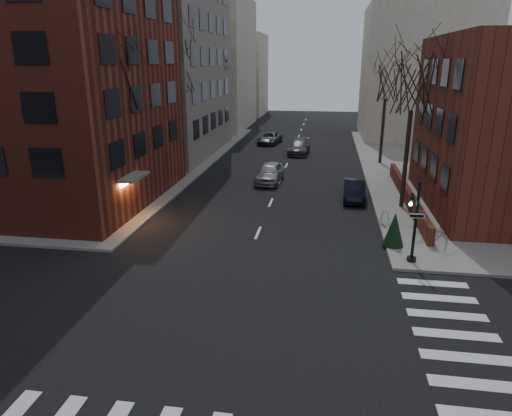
{
  "coord_description": "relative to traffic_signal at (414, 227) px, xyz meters",
  "views": [
    {
      "loc": [
        3.65,
        -12.24,
        9.41
      ],
      "look_at": [
        0.12,
        10.45,
        2.0
      ],
      "focal_mm": 32.0,
      "sensor_mm": 36.0,
      "label": 1
    }
  ],
  "objects": [
    {
      "name": "low_wall_right",
      "position": [
        1.36,
        10.01,
        -1.26
      ],
      "size": [
        0.35,
        16.0,
        1.0
      ],
      "primitive_type": "cube",
      "color": "#5D271B",
      "rests_on": "sidewalk_far_right"
    },
    {
      "name": "parked_sedan",
      "position": [
        -2.18,
        10.55,
        -1.22
      ],
      "size": [
        1.62,
        4.24,
        1.38
      ],
      "primitive_type": "imported",
      "rotation": [
        0.0,
        0.0,
        -0.04
      ],
      "color": "black",
      "rests_on": "ground"
    },
    {
      "name": "tree_right_a",
      "position": [
        0.86,
        9.01,
        6.12
      ],
      "size": [
        3.96,
        3.96,
        9.72
      ],
      "color": "#2D231C",
      "rests_on": "sidewalk_far_right"
    },
    {
      "name": "streetlamp_near",
      "position": [
        -16.14,
        13.01,
        2.33
      ],
      "size": [
        0.36,
        0.36,
        6.28
      ],
      "color": "black",
      "rests_on": "sidewalk_far_left"
    },
    {
      "name": "tree_right_b",
      "position": [
        0.86,
        23.01,
        5.68
      ],
      "size": [
        3.74,
        3.74,
        9.18
      ],
      "color": "#2D231C",
      "rests_on": "sidewalk_far_right"
    },
    {
      "name": "building_left_brick",
      "position": [
        -23.44,
        7.51,
        7.09
      ],
      "size": [
        15.0,
        15.0,
        18.0
      ],
      "primitive_type": "cube",
      "color": "maroon",
      "rests_on": "ground"
    },
    {
      "name": "streetlamp_far",
      "position": [
        -16.14,
        33.01,
        2.33
      ],
      "size": [
        0.36,
        0.36,
        6.28
      ],
      "color": "black",
      "rests_on": "sidewalk_far_left"
    },
    {
      "name": "sandwich_board",
      "position": [
        -0.64,
        5.25,
        -1.3
      ],
      "size": [
        0.4,
        0.56,
        0.91
      ],
      "primitive_type": "cube",
      "rotation": [
        0.0,
        0.0,
        -0.0
      ],
      "color": "silver",
      "rests_on": "sidewalk_far_right"
    },
    {
      "name": "building_left_tan",
      "position": [
        -24.94,
        25.01,
        12.09
      ],
      "size": [
        18.0,
        18.0,
        28.0
      ],
      "primitive_type": "cube",
      "color": "gray",
      "rests_on": "ground"
    },
    {
      "name": "evergreen_shrub",
      "position": [
        -0.57,
        1.9,
        -0.85
      ],
      "size": [
        1.2,
        1.2,
        1.81
      ],
      "primitive_type": "cone",
      "rotation": [
        0.0,
        0.0,
        -0.11
      ],
      "color": "black",
      "rests_on": "sidewalk_far_right"
    },
    {
      "name": "tree_left_c",
      "position": [
        -16.74,
        31.01,
        6.12
      ],
      "size": [
        3.96,
        3.96,
        9.72
      ],
      "color": "#2D231C",
      "rests_on": "sidewalk_far_left"
    },
    {
      "name": "building_distant_ra",
      "position": [
        7.06,
        41.01,
        6.09
      ],
      "size": [
        14.0,
        14.0,
        16.0
      ],
      "primitive_type": "cube",
      "color": "beige",
      "rests_on": "ground"
    },
    {
      "name": "building_distant_la",
      "position": [
        -22.94,
        46.01,
        7.09
      ],
      "size": [
        14.0,
        16.0,
        18.0
      ],
      "primitive_type": "cube",
      "color": "beige",
      "rests_on": "ground"
    },
    {
      "name": "car_lane_gray",
      "position": [
        -7.14,
        26.86,
        -1.18
      ],
      "size": [
        2.29,
        5.1,
        1.45
      ],
      "primitive_type": "imported",
      "rotation": [
        0.0,
        0.0,
        -0.05
      ],
      "color": "#403F45",
      "rests_on": "ground"
    },
    {
      "name": "traffic_signal",
      "position": [
        0.0,
        0.0,
        0.0
      ],
      "size": [
        0.76,
        0.44,
        4.0
      ],
      "color": "black",
      "rests_on": "sidewalk_far_right"
    },
    {
      "name": "ground",
      "position": [
        -7.94,
        -8.99,
        -1.91
      ],
      "size": [
        160.0,
        160.0,
        0.0
      ],
      "primitive_type": "plane",
      "color": "black",
      "rests_on": "ground"
    },
    {
      "name": "sidewalk_far_left",
      "position": [
        -36.94,
        21.01,
        -1.83
      ],
      "size": [
        44.0,
        44.0,
        0.15
      ],
      "primitive_type": "cube",
      "color": "gray",
      "rests_on": "ground"
    },
    {
      "name": "building_distant_lb",
      "position": [
        -20.94,
        63.01,
        5.09
      ],
      "size": [
        10.0,
        12.0,
        14.0
      ],
      "primitive_type": "cube",
      "color": "beige",
      "rests_on": "ground"
    },
    {
      "name": "car_lane_silver",
      "position": [
        -8.74,
        14.57,
        -1.1
      ],
      "size": [
        2.16,
        4.83,
        1.61
      ],
      "primitive_type": "imported",
      "rotation": [
        0.0,
        0.0,
        -0.05
      ],
      "color": "#A1A0A6",
      "rests_on": "ground"
    },
    {
      "name": "tree_left_b",
      "position": [
        -16.74,
        17.01,
        7.0
      ],
      "size": [
        4.4,
        4.4,
        10.8
      ],
      "color": "#2D231C",
      "rests_on": "sidewalk_far_left"
    },
    {
      "name": "tree_left_a",
      "position": [
        -16.74,
        5.01,
        6.56
      ],
      "size": [
        4.18,
        4.18,
        10.26
      ],
      "color": "#2D231C",
      "rests_on": "sidewalk_far_left"
    },
    {
      "name": "car_lane_far",
      "position": [
        -11.02,
        32.67,
        -1.24
      ],
      "size": [
        2.83,
        5.06,
        1.34
      ],
      "primitive_type": "imported",
      "rotation": [
        0.0,
        0.0,
        -0.13
      ],
      "color": "#434348",
      "rests_on": "ground"
    }
  ]
}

